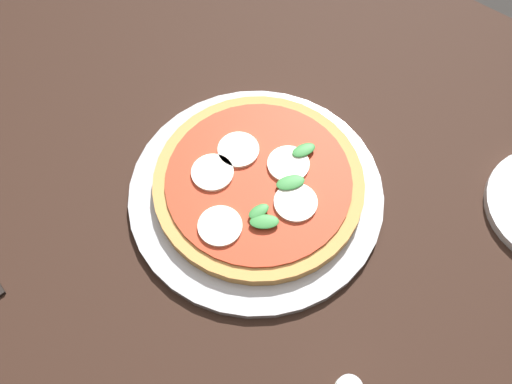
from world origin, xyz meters
TOP-DOWN VIEW (x-y plane):
  - ground_plane at (0.00, 0.00)m, footprint 6.00×6.00m
  - dining_table at (0.00, 0.00)m, footprint 1.37×1.10m
  - serving_tray at (-0.02, -0.01)m, footprint 0.37×0.37m
  - pizza at (-0.03, -0.00)m, footprint 0.31×0.31m

SIDE VIEW (x-z plane):
  - ground_plane at x=0.00m, z-range 0.00..0.00m
  - dining_table at x=0.00m, z-range 0.29..1.04m
  - serving_tray at x=-0.02m, z-range 0.75..0.76m
  - pizza at x=-0.03m, z-range 0.76..0.79m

